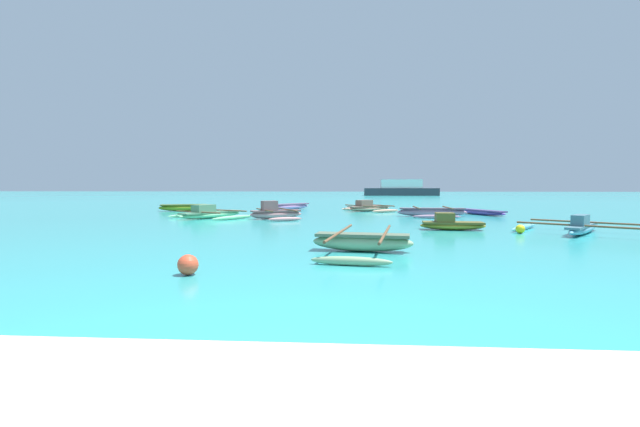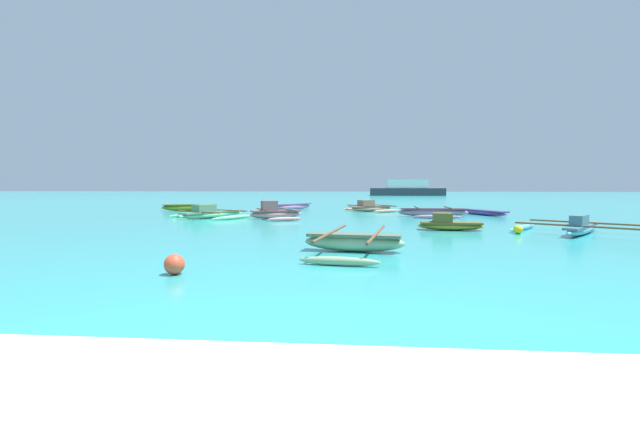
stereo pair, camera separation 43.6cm
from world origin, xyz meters
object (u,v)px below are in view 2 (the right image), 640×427
at_px(moored_boat_4, 482,212).
at_px(moored_boat_6, 582,228).
at_px(mooring_buoy_1, 174,264).
at_px(moored_boat_0, 275,213).
at_px(moored_boat_2, 211,213).
at_px(moored_boat_5, 433,212).
at_px(moored_boat_9, 370,207).
at_px(distant_ferry, 407,189).
at_px(mooring_buoy_0, 518,229).
at_px(moored_boat_3, 449,224).
at_px(moored_boat_1, 354,242).
at_px(moored_boat_7, 290,206).
at_px(moored_boat_8, 187,207).

height_order(moored_boat_4, moored_boat_6, moored_boat_6).
height_order(moored_boat_6, mooring_buoy_1, moored_boat_6).
bearing_deg(moored_boat_0, moored_boat_2, 149.10).
xyz_separation_m(moored_boat_2, mooring_buoy_1, (4.24, -14.22, -0.04)).
xyz_separation_m(moored_boat_5, moored_boat_9, (-3.30, 4.83, 0.00)).
xyz_separation_m(moored_boat_6, distant_ferry, (0.74, 59.34, 0.92)).
distance_m(moored_boat_5, mooring_buoy_0, 8.50).
bearing_deg(distant_ferry, moored_boat_3, -95.01).
bearing_deg(moored_boat_2, distant_ferry, 12.53).
relative_size(moored_boat_1, mooring_buoy_0, 14.01).
bearing_deg(moored_boat_4, moored_boat_3, -47.41).
bearing_deg(moored_boat_1, moored_boat_3, 65.89).
xyz_separation_m(moored_boat_2, moored_boat_3, (11.32, -5.32, -0.00)).
bearing_deg(moored_boat_9, moored_boat_4, -63.38).
height_order(moored_boat_0, moored_boat_4, moored_boat_0).
height_order(mooring_buoy_1, distant_ferry, distant_ferry).
distance_m(moored_boat_7, mooring_buoy_1, 22.16).
bearing_deg(mooring_buoy_1, moored_boat_2, 106.61).
xyz_separation_m(moored_boat_1, moored_boat_5, (4.28, 12.94, 0.00)).
bearing_deg(moored_boat_6, moored_boat_0, 101.62).
xyz_separation_m(moored_boat_0, moored_boat_7, (-0.52, 8.20, -0.07)).
bearing_deg(moored_boat_9, moored_boat_0, -163.30).
relative_size(moored_boat_0, moored_boat_9, 0.91).
bearing_deg(moored_boat_4, mooring_buoy_1, -55.89).
height_order(moored_boat_2, moored_boat_6, moored_boat_2).
distance_m(moored_boat_3, mooring_buoy_0, 2.45).
distance_m(moored_boat_6, moored_boat_9, 14.89).
relative_size(moored_boat_9, mooring_buoy_0, 12.72).
bearing_deg(moored_boat_3, mooring_buoy_1, -123.96).
bearing_deg(distant_ferry, moored_boat_7, -106.60).
height_order(moored_boat_2, moored_boat_8, moored_boat_2).
relative_size(moored_boat_4, moored_boat_8, 1.18).
bearing_deg(moored_boat_6, mooring_buoy_0, 129.72).
bearing_deg(moored_boat_1, moored_boat_0, 119.73).
distance_m(moored_boat_2, distant_ferry, 55.48).
bearing_deg(moored_boat_1, distant_ferry, 90.66).
height_order(mooring_buoy_0, distant_ferry, distant_ferry).
bearing_deg(moored_boat_1, moored_boat_6, 38.56).
relative_size(moored_boat_8, mooring_buoy_0, 10.34).
xyz_separation_m(moored_boat_6, mooring_buoy_0, (-2.19, -0.06, -0.06)).
relative_size(moored_boat_0, moored_boat_7, 1.03).
bearing_deg(moored_boat_3, moored_boat_7, 126.74).
height_order(moored_boat_5, moored_boat_7, moored_boat_5).
height_order(moored_boat_3, mooring_buoy_0, moored_boat_3).
bearing_deg(mooring_buoy_1, moored_boat_9, 78.09).
bearing_deg(moored_boat_4, moored_boat_5, -86.24).
xyz_separation_m(moored_boat_0, moored_boat_8, (-7.31, 6.31, -0.06)).
xyz_separation_m(moored_boat_4, moored_boat_6, (0.62, -9.97, 0.05)).
xyz_separation_m(moored_boat_4, moored_boat_8, (-18.87, 2.41, 0.08)).
relative_size(moored_boat_1, moored_boat_6, 0.90).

